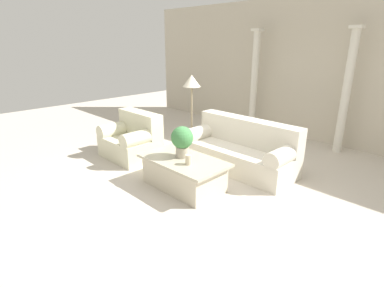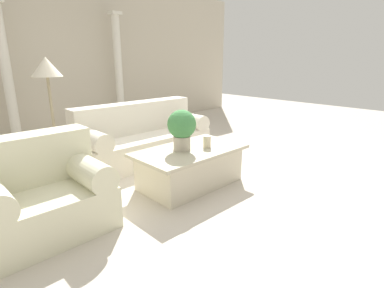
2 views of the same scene
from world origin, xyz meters
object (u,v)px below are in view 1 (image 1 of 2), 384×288
object	(u,v)px
sofa_long	(241,149)
potted_plant	(182,140)
loveseat	(133,139)
floor_lamp	(192,88)
coffee_table	(184,173)

from	to	relation	value
sofa_long	potted_plant	world-z (taller)	potted_plant
sofa_long	loveseat	bearing A→B (deg)	-150.36
potted_plant	floor_lamp	distance (m)	1.75
sofa_long	floor_lamp	xyz separation A→B (m)	(-1.32, 0.04, 0.98)
loveseat	coffee_table	distance (m)	1.74
loveseat	floor_lamp	size ratio (longest dim) A/B	0.70
coffee_table	loveseat	bearing A→B (deg)	173.22
potted_plant	floor_lamp	size ratio (longest dim) A/B	0.31
coffee_table	potted_plant	xyz separation A→B (m)	(-0.09, 0.05, 0.52)
loveseat	coffee_table	xyz separation A→B (m)	(1.72, -0.20, -0.13)
sofa_long	loveseat	xyz separation A→B (m)	(-1.88, -1.07, 0.01)
sofa_long	potted_plant	distance (m)	1.31
sofa_long	coffee_table	distance (m)	1.29
coffee_table	potted_plant	distance (m)	0.53
loveseat	sofa_long	bearing A→B (deg)	29.64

